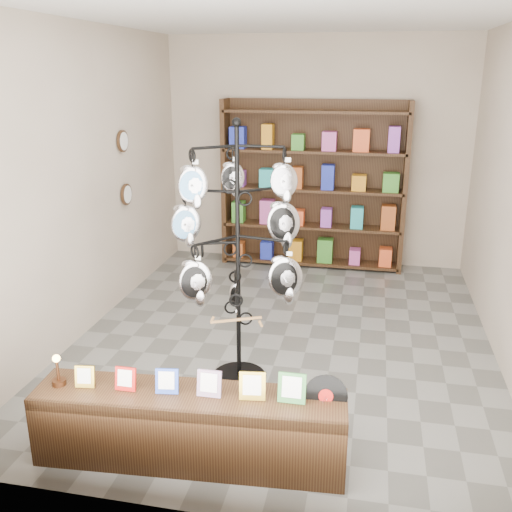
% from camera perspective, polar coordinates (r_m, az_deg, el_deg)
% --- Properties ---
extents(ground, '(5.00, 5.00, 0.00)m').
position_cam_1_polar(ground, '(5.80, 2.85, -7.97)').
color(ground, slate).
rests_on(ground, ground).
extents(room_envelope, '(5.00, 5.00, 5.00)m').
position_cam_1_polar(room_envelope, '(5.26, 3.16, 10.45)').
color(room_envelope, '#C0AF9B').
rests_on(room_envelope, ground).
extents(display_tree, '(1.19, 1.19, 2.21)m').
position_cam_1_polar(display_tree, '(4.57, -1.83, 1.95)').
color(display_tree, black).
rests_on(display_tree, ground).
extents(front_shelf, '(2.11, 0.58, 0.74)m').
position_cam_1_polar(front_shelf, '(4.03, -6.62, -16.61)').
color(front_shelf, black).
rests_on(front_shelf, ground).
extents(back_shelving, '(2.42, 0.36, 2.20)m').
position_cam_1_polar(back_shelving, '(7.65, 5.70, 6.54)').
color(back_shelving, black).
rests_on(back_shelving, ground).
extents(wall_clocks, '(0.03, 0.24, 0.84)m').
position_cam_1_polar(wall_clocks, '(6.65, -13.01, 8.56)').
color(wall_clocks, black).
rests_on(wall_clocks, ground).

